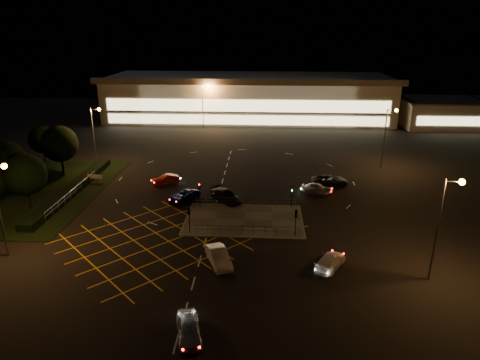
# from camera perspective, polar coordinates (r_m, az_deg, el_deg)

# --- Properties ---
(ground) EXTENTS (180.00, 180.00, 0.00)m
(ground) POSITION_cam_1_polar(r_m,az_deg,el_deg) (54.61, -1.48, -4.43)
(ground) COLOR black
(ground) RESTS_ON ground
(pedestrian_island) EXTENTS (14.00, 9.00, 0.12)m
(pedestrian_island) POSITION_cam_1_polar(r_m,az_deg,el_deg) (52.65, 0.52, -5.31)
(pedestrian_island) COLOR #4C4944
(pedestrian_island) RESTS_ON ground
(grass_verge) EXTENTS (18.00, 30.00, 0.08)m
(grass_verge) POSITION_cam_1_polar(r_m,az_deg,el_deg) (68.10, -25.22, -1.35)
(grass_verge) COLOR black
(grass_verge) RESTS_ON ground
(hedge) EXTENTS (2.00, 26.00, 1.00)m
(hedge) POSITION_cam_1_polar(r_m,az_deg,el_deg) (65.72, -21.44, -1.11)
(hedge) COLOR black
(hedge) RESTS_ON ground
(supermarket) EXTENTS (72.00, 26.50, 10.50)m
(supermarket) POSITION_cam_1_polar(r_m,az_deg,el_deg) (112.98, 1.14, 11.04)
(supermarket) COLOR beige
(supermarket) RESTS_ON ground
(retail_unit_a) EXTENTS (18.80, 14.80, 6.35)m
(retail_unit_a) POSITION_cam_1_polar(r_m,az_deg,el_deg) (113.32, 25.15, 8.15)
(retail_unit_a) COLOR beige
(retail_unit_a) RESTS_ON ground
(streetlight_sw) EXTENTS (1.78, 0.56, 10.03)m
(streetlight_sw) POSITION_cam_1_polar(r_m,az_deg,el_deg) (48.33, -29.29, -1.96)
(streetlight_sw) COLOR slate
(streetlight_sw) RESTS_ON ground
(streetlight_se) EXTENTS (1.78, 0.56, 10.03)m
(streetlight_se) POSITION_cam_1_polar(r_m,az_deg,el_deg) (42.19, 25.61, -4.29)
(streetlight_se) COLOR slate
(streetlight_se) RESTS_ON ground
(streetlight_nw) EXTENTS (1.78, 0.56, 10.03)m
(streetlight_nw) POSITION_cam_1_polar(r_m,az_deg,el_deg) (74.85, -18.73, 6.51)
(streetlight_nw) COLOR slate
(streetlight_nw) RESTS_ON ground
(streetlight_ne) EXTENTS (1.78, 0.56, 10.03)m
(streetlight_ne) POSITION_cam_1_polar(r_m,az_deg,el_deg) (74.20, 19.12, 6.36)
(streetlight_ne) COLOR slate
(streetlight_ne) RESTS_ON ground
(streetlight_far_left) EXTENTS (1.78, 0.56, 10.03)m
(streetlight_far_left) POSITION_cam_1_polar(r_m,az_deg,el_deg) (99.88, -4.76, 10.56)
(streetlight_far_left) COLOR slate
(streetlight_far_left) RESTS_ON ground
(streetlight_far_right) EXTENTS (1.78, 0.56, 10.03)m
(streetlight_far_right) POSITION_cam_1_polar(r_m,az_deg,el_deg) (104.22, 18.11, 10.05)
(streetlight_far_right) COLOR slate
(streetlight_far_right) RESTS_ON ground
(signal_sw) EXTENTS (0.28, 0.30, 3.15)m
(signal_sw) POSITION_cam_1_polar(r_m,az_deg,el_deg) (48.72, -6.80, -4.62)
(signal_sw) COLOR black
(signal_sw) RESTS_ON pedestrian_island
(signal_se) EXTENTS (0.28, 0.30, 3.15)m
(signal_se) POSITION_cam_1_polar(r_m,az_deg,el_deg) (48.15, 7.47, -4.96)
(signal_se) COLOR black
(signal_se) RESTS_ON pedestrian_island
(signal_nw) EXTENTS (0.28, 0.30, 3.15)m
(signal_nw) POSITION_cam_1_polar(r_m,az_deg,el_deg) (55.99, -5.41, -1.27)
(signal_nw) COLOR black
(signal_nw) RESTS_ON pedestrian_island
(signal_ne) EXTENTS (0.28, 0.30, 3.15)m
(signal_ne) POSITION_cam_1_polar(r_m,az_deg,el_deg) (55.49, 6.94, -1.52)
(signal_ne) COLOR black
(signal_ne) RESTS_ON pedestrian_island
(tree_b) EXTENTS (5.40, 5.40, 7.35)m
(tree_b) POSITION_cam_1_polar(r_m,az_deg,el_deg) (68.76, -28.71, 2.34)
(tree_b) COLOR black
(tree_b) RESTS_ON ground
(tree_c) EXTENTS (5.76, 5.76, 7.84)m
(tree_c) POSITION_cam_1_polar(r_m,az_deg,el_deg) (73.46, -22.93, 4.46)
(tree_c) COLOR black
(tree_c) RESTS_ON ground
(tree_d) EXTENTS (4.68, 4.68, 6.37)m
(tree_d) POSITION_cam_1_polar(r_m,az_deg,el_deg) (81.57, -24.87, 4.90)
(tree_d) COLOR black
(tree_d) RESTS_ON ground
(tree_e) EXTENTS (5.40, 5.40, 7.35)m
(tree_e) POSITION_cam_1_polar(r_m,az_deg,el_deg) (60.80, -26.75, 0.63)
(tree_e) COLOR black
(tree_e) RESTS_ON ground
(car_near_silver) EXTENTS (2.85, 4.74, 1.51)m
(car_near_silver) POSITION_cam_1_polar(r_m,az_deg,el_deg) (34.55, -6.87, -19.09)
(car_near_silver) COLOR #B8BBBF
(car_near_silver) RESTS_ON ground
(car_queue_white) EXTENTS (3.30, 5.04, 1.57)m
(car_queue_white) POSITION_cam_1_polar(r_m,az_deg,el_deg) (43.26, -2.87, -10.18)
(car_queue_white) COLOR beige
(car_queue_white) RESTS_ON ground
(car_left_blue) EXTENTS (4.56, 5.39, 1.37)m
(car_left_blue) POSITION_cam_1_polar(r_m,az_deg,el_deg) (58.64, -7.51, -2.13)
(car_left_blue) COLOR #0C144D
(car_left_blue) RESTS_ON ground
(car_far_dkgrey) EXTENTS (5.15, 5.40, 1.54)m
(car_far_dkgrey) POSITION_cam_1_polar(r_m,az_deg,el_deg) (58.01, -1.91, -2.11)
(car_far_dkgrey) COLOR black
(car_far_dkgrey) RESTS_ON ground
(car_right_silver) EXTENTS (4.58, 2.62, 1.47)m
(car_right_silver) POSITION_cam_1_polar(r_m,az_deg,el_deg) (61.70, 10.19, -1.10)
(car_right_silver) COLOR #B8BBC0
(car_right_silver) RESTS_ON ground
(car_circ_red) EXTENTS (4.14, 3.42, 1.33)m
(car_circ_red) POSITION_cam_1_polar(r_m,az_deg,el_deg) (65.50, -9.83, 0.10)
(car_circ_red) COLOR #981D0B
(car_circ_red) RESTS_ON ground
(car_east_grey) EXTENTS (5.67, 3.19, 1.50)m
(car_east_grey) POSITION_cam_1_polar(r_m,az_deg,el_deg) (65.21, 11.90, -0.05)
(car_east_grey) COLOR black
(car_east_grey) RESTS_ON ground
(car_approach_white) EXTENTS (3.96, 4.98, 1.35)m
(car_approach_white) POSITION_cam_1_polar(r_m,az_deg,el_deg) (43.58, 11.92, -10.55)
(car_approach_white) COLOR beige
(car_approach_white) RESTS_ON ground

